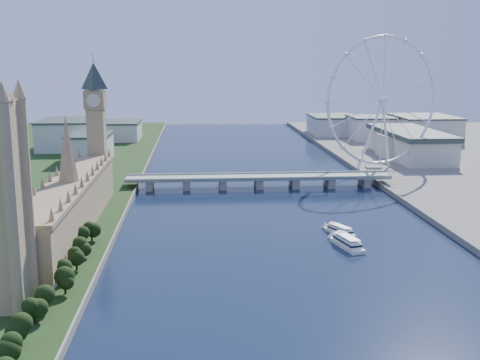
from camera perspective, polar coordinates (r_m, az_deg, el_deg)
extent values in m
cube|color=tan|center=(377.18, -15.78, -2.55)|extent=(24.00, 200.00, 28.00)
cone|color=#937A59|center=(370.51, -16.08, 2.87)|extent=(12.00, 12.00, 40.00)
cube|color=tan|center=(477.06, -13.41, 3.58)|extent=(13.00, 13.00, 80.00)
cube|color=#937A59|center=(474.01, -13.59, 7.41)|extent=(15.00, 15.00, 14.00)
pyramid|color=#2D3833|center=(473.11, -13.75, 10.80)|extent=(20.02, 20.02, 20.00)
cube|color=gray|center=(500.89, 1.78, 0.24)|extent=(220.00, 22.00, 2.00)
cube|color=gray|center=(500.62, -8.52, -0.44)|extent=(6.00, 20.00, 7.50)
cube|color=gray|center=(499.22, -5.08, -0.40)|extent=(6.00, 20.00, 7.50)
cube|color=gray|center=(499.62, -1.64, -0.35)|extent=(6.00, 20.00, 7.50)
cube|color=gray|center=(501.82, 1.78, -0.30)|extent=(6.00, 20.00, 7.50)
cube|color=gray|center=(505.79, 5.16, -0.25)|extent=(6.00, 20.00, 7.50)
cube|color=gray|center=(511.49, 8.48, -0.19)|extent=(6.00, 20.00, 7.50)
cube|color=gray|center=(518.87, 11.72, -0.14)|extent=(6.00, 20.00, 7.50)
torus|color=silver|center=(571.52, 13.39, 7.32)|extent=(113.60, 39.12, 118.60)
cylinder|color=silver|center=(571.52, 13.39, 7.32)|extent=(7.25, 6.61, 6.00)
cube|color=gray|center=(587.65, 12.53, 1.17)|extent=(14.00, 10.00, 2.00)
cube|color=beige|center=(634.49, -14.02, 2.93)|extent=(40.00, 60.00, 26.00)
cube|color=beige|center=(729.27, -15.96, 4.12)|extent=(60.00, 80.00, 32.00)
cube|color=beige|center=(800.13, -11.28, 4.57)|extent=(50.00, 70.00, 22.00)
cube|color=beige|center=(807.79, 12.52, 4.80)|extent=(60.00, 60.00, 28.00)
cube|color=beige|center=(808.33, 17.02, 4.65)|extent=(70.00, 90.00, 30.00)
cube|color=beige|center=(855.46, 8.79, 5.15)|extent=(60.00, 80.00, 24.00)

